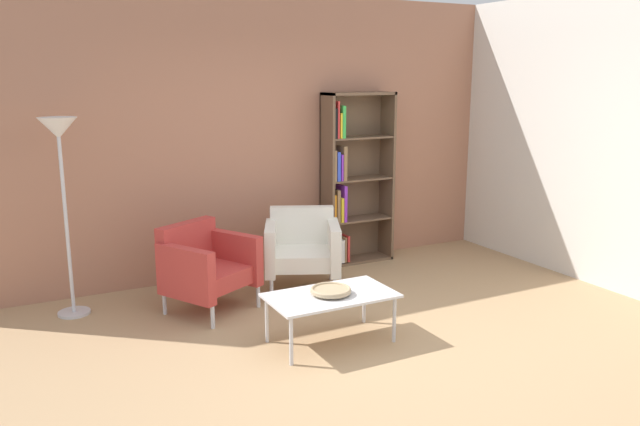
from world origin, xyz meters
TOP-DOWN VIEW (x-y plane):
  - ground_plane at (0.00, 0.00)m, footprint 8.32×8.32m
  - brick_back_panel at (0.00, 2.46)m, footprint 6.40×0.12m
  - plaster_right_partition at (2.86, 0.60)m, footprint 0.12×5.20m
  - bookshelf_tall at (1.01, 2.25)m, footprint 0.80×0.30m
  - coffee_table_low at (-0.24, 0.38)m, footprint 1.00×0.56m
  - decorative_bowl at (-0.24, 0.38)m, footprint 0.32×0.32m
  - armchair_corner_red at (-0.89, 1.53)m, footprint 0.93×0.91m
  - armchair_near_window at (0.14, 1.68)m, footprint 0.91×0.88m
  - floor_lamp_torchiere at (-1.99, 1.96)m, footprint 0.32×0.32m

SIDE VIEW (x-z plane):
  - ground_plane at x=0.00m, z-range 0.00..0.00m
  - coffee_table_low at x=-0.24m, z-range 0.17..0.57m
  - armchair_corner_red at x=-0.89m, z-range 0.02..0.80m
  - armchair_near_window at x=0.14m, z-range 0.02..0.80m
  - decorative_bowl at x=-0.24m, z-range 0.41..0.46m
  - bookshelf_tall at x=1.01m, z-range -0.03..1.87m
  - floor_lamp_torchiere at x=-1.99m, z-range 0.58..2.32m
  - brick_back_panel at x=0.00m, z-range 0.00..2.90m
  - plaster_right_partition at x=2.86m, z-range 0.00..2.90m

